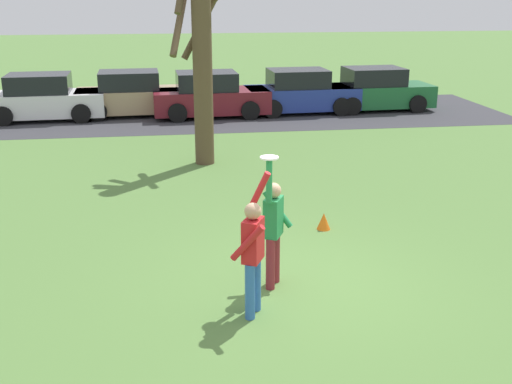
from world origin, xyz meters
The scene contains 12 objects.
ground_plane centered at (0.00, 0.00, 0.00)m, with size 120.00×120.00×0.00m, color #567F3D.
person_catcher centered at (-0.38, 0.06, 0.98)m, with size 0.51×0.59×2.08m.
person_defender centered at (-0.81, -0.80, 0.98)m, with size 0.60×0.65×2.04m.
frisbee_disc centered at (-0.48, -0.14, 2.09)m, with size 0.27×0.27×0.02m, color white.
parked_car_white centered at (-6.18, 14.04, 0.73)m, with size 4.17×2.18×1.59m.
parked_car_tan centered at (-3.12, 14.43, 0.73)m, with size 4.17×2.18×1.59m.
parked_car_maroon centered at (-0.37, 13.82, 0.73)m, with size 4.17×2.18×1.59m.
parked_car_blue centered at (3.01, 14.08, 0.73)m, with size 4.17×2.18×1.59m.
parked_car_green centered at (5.95, 14.24, 0.73)m, with size 4.17×2.18×1.59m.
parking_strip centered at (-0.10, 14.08, 0.00)m, with size 21.14×6.40×0.01m, color #38383D.
bare_tree_tall centered at (-1.00, 7.44, 2.85)m, with size 1.68×1.25×5.63m.
field_cone_orange centered at (0.97, 2.26, 0.16)m, with size 0.26×0.26×0.32m, color orange.
Camera 1 is at (-1.86, -8.55, 4.33)m, focal length 43.81 mm.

